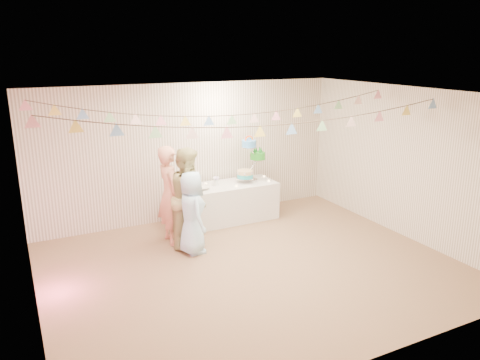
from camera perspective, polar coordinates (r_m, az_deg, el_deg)
name	(u,v)px	position (r m, az deg, el deg)	size (l,w,h in m)	color
floor	(252,267)	(7.23, 1.45, -10.57)	(6.00, 6.00, 0.00)	brown
ceiling	(253,94)	(6.50, 1.61, 10.42)	(6.00, 6.00, 0.00)	white
back_wall	(191,152)	(8.96, -6.04, 3.41)	(6.00, 6.00, 0.00)	silver
front_wall	(372,249)	(4.83, 15.81, -8.14)	(6.00, 6.00, 0.00)	silver
left_wall	(26,218)	(6.02, -24.64, -4.21)	(5.00, 5.00, 0.00)	silver
right_wall	(406,163)	(8.54, 19.58, 1.96)	(5.00, 5.00, 0.00)	silver
table	(227,202)	(8.97, -1.62, -2.74)	(1.90, 0.76, 0.71)	silver
cake_stand	(251,158)	(9.03, 1.37, 2.72)	(0.75, 0.44, 0.83)	silver
cake_bottom	(246,176)	(8.99, 0.69, 0.50)	(0.31, 0.31, 0.15)	teal
cake_middle	(257,159)	(9.21, 2.09, 2.58)	(0.27, 0.27, 0.22)	#239720
cake_top_tier	(249,148)	(8.93, 1.12, 3.95)	(0.25, 0.25, 0.19)	#438AD4
platter	(201,187)	(8.60, -4.76, -0.80)	(0.32, 0.32, 0.02)	white
posy	(216,179)	(8.80, -2.94, 0.13)	(0.15, 0.15, 0.17)	white
person_adult_a	(170,195)	(7.92, -8.54, -1.80)	(0.61, 0.40, 1.68)	tan
person_adult_b	(189,197)	(7.77, -6.21, -2.09)	(0.81, 0.63, 1.67)	tan
person_child	(192,213)	(7.51, -5.89, -3.99)	(0.66, 0.43, 1.35)	#B1DCFB
bunting_back	(220,104)	(7.51, -2.42, 9.22)	(5.60, 1.10, 0.40)	pink
bunting_front	(260,116)	(6.36, 2.45, 7.75)	(5.60, 0.90, 0.36)	#72A5E5
tealight_0	(190,191)	(8.43, -6.14, -1.39)	(0.04, 0.04, 0.03)	#FFD88C
tealight_1	(206,184)	(8.88, -4.18, -0.45)	(0.04, 0.04, 0.03)	#FFD88C
tealight_2	(236,186)	(8.71, -0.43, -0.74)	(0.04, 0.04, 0.03)	#FFD88C
tealight_3	(238,179)	(9.20, -0.25, 0.16)	(0.04, 0.04, 0.03)	#FFD88C
tealight_4	(269,181)	(9.07, 3.53, -0.09)	(0.04, 0.04, 0.03)	#FFD88C
tealight_5	(264,176)	(9.39, 2.95, 0.46)	(0.04, 0.04, 0.03)	#FFD88C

